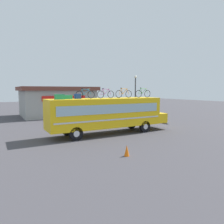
# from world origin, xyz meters

# --- Properties ---
(ground_plane) EXTENTS (120.00, 120.00, 0.00)m
(ground_plane) POSITION_xyz_m (0.00, 0.00, 0.00)
(ground_plane) COLOR #423F44
(bus) EXTENTS (11.45, 2.52, 3.14)m
(bus) POSITION_xyz_m (0.21, 0.00, 1.85)
(bus) COLOR yellow
(bus) RESTS_ON ground
(luggage_bag_1) EXTENTS (0.72, 0.33, 0.40)m
(luggage_bag_1) POSITION_xyz_m (-4.12, -0.25, 3.34)
(luggage_bag_1) COLOR #1E7F66
(luggage_bag_1) RESTS_ON bus
(luggage_bag_2) EXTENTS (0.65, 0.55, 0.32)m
(luggage_bag_2) POSITION_xyz_m (-3.30, 0.36, 3.29)
(luggage_bag_2) COLOR #1E7F66
(luggage_bag_2) RESTS_ON bus
(luggage_bag_3) EXTENTS (0.46, 0.43, 0.40)m
(luggage_bag_3) POSITION_xyz_m (-2.45, 0.32, 3.34)
(luggage_bag_3) COLOR #193899
(luggage_bag_3) RESTS_ON bus
(rooftop_bicycle_1) EXTENTS (1.70, 0.44, 0.87)m
(rooftop_bicycle_1) POSITION_xyz_m (-1.78, 0.31, 3.50)
(rooftop_bicycle_1) COLOR black
(rooftop_bicycle_1) RESTS_ON bus
(rooftop_bicycle_2) EXTENTS (1.68, 0.44, 0.88)m
(rooftop_bicycle_2) POSITION_xyz_m (0.14, 0.28, 3.50)
(rooftop_bicycle_2) COLOR black
(rooftop_bicycle_2) RESTS_ON bus
(rooftop_bicycle_3) EXTENTS (1.77, 0.44, 0.92)m
(rooftop_bicycle_3) POSITION_xyz_m (2.06, 0.33, 3.52)
(rooftop_bicycle_3) COLOR black
(rooftop_bicycle_3) RESTS_ON bus
(rooftop_bicycle_4) EXTENTS (1.77, 0.44, 0.94)m
(rooftop_bicycle_4) POSITION_xyz_m (4.01, -0.04, 3.53)
(rooftop_bicycle_4) COLOR black
(rooftop_bicycle_4) RESTS_ON bus
(roadside_building) EXTENTS (10.68, 8.13, 4.32)m
(roadside_building) POSITION_xyz_m (-0.08, 15.75, 2.20)
(roadside_building) COLOR #9E9E99
(roadside_building) RESTS_ON ground
(traffic_cone) EXTENTS (0.30, 0.30, 0.66)m
(traffic_cone) POSITION_xyz_m (-1.91, -6.24, 0.33)
(traffic_cone) COLOR orange
(traffic_cone) RESTS_ON ground
(street_lamp) EXTENTS (0.32, 0.32, 5.66)m
(street_lamp) POSITION_xyz_m (7.21, 5.68, 3.36)
(street_lamp) COLOR #38383D
(street_lamp) RESTS_ON ground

